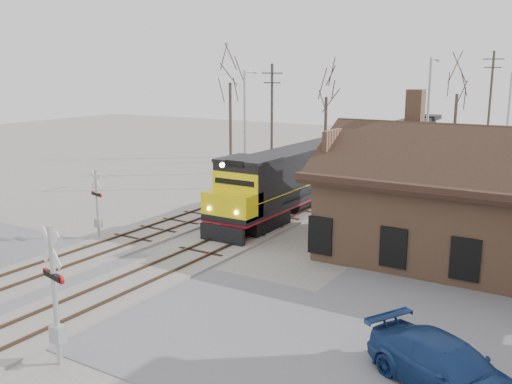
% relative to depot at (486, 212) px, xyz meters
% --- Properties ---
extents(ground, '(140.00, 140.00, 0.00)m').
position_rel_depot_xyz_m(ground, '(-11.99, -12.00, -2.41)').
color(ground, '#9F9A90').
rests_on(ground, ground).
extents(road, '(60.00, 9.00, 0.03)m').
position_rel_depot_xyz_m(road, '(-11.99, -12.00, -2.39)').
color(road, slate).
rests_on(road, ground).
extents(track_main, '(3.40, 90.00, 0.24)m').
position_rel_depot_xyz_m(track_main, '(-11.99, 3.00, -2.34)').
color(track_main, '#9F9A90').
rests_on(track_main, ground).
extents(track_siding, '(3.40, 90.00, 0.24)m').
position_rel_depot_xyz_m(track_siding, '(-16.49, 3.00, -2.34)').
color(track_siding, '#9F9A90').
rests_on(track_siding, ground).
extents(depot, '(15.20, 9.31, 7.90)m').
position_rel_depot_xyz_m(depot, '(0.00, 0.00, 0.00)').
color(depot, '#8F664A').
rests_on(depot, ground).
extents(locomotive_lead, '(2.85, 19.11, 4.24)m').
position_rel_depot_xyz_m(locomotive_lead, '(-11.99, 4.79, -0.18)').
color(locomotive_lead, black).
rests_on(locomotive_lead, ground).
extents(locomotive_trailing, '(2.85, 19.11, 4.01)m').
position_rel_depot_xyz_m(locomotive_trailing, '(-11.99, 24.18, -0.18)').
color(locomotive_trailing, black).
rests_on(locomotive_trailing, ground).
extents(crossbuck_near, '(1.24, 0.37, 4.40)m').
position_rel_depot_xyz_m(crossbuck_near, '(-9.20, -16.84, -0.36)').
color(crossbuck_near, '#A5A8AD').
rests_on(crossbuck_near, ground).
extents(crossbuck_far, '(1.04, 0.36, 3.70)m').
position_rel_depot_xyz_m(crossbuck_far, '(-18.30, -6.66, -0.65)').
color(crossbuck_far, '#A5A8AD').
rests_on(crossbuck_far, ground).
extents(parked_car, '(5.48, 4.24, 1.48)m').
position_rel_depot_xyz_m(parked_car, '(1.29, -12.22, -1.67)').
color(parked_car, navy).
rests_on(parked_car, ground).
extents(streetlight_a, '(0.25, 2.04, 8.81)m').
position_rel_depot_xyz_m(streetlight_a, '(-18.78, 8.77, 2.53)').
color(streetlight_a, '#A5A8AD').
rests_on(streetlight_a, ground).
extents(streetlight_b, '(0.25, 2.04, 9.65)m').
position_rel_depot_xyz_m(streetlight_b, '(-5.66, 10.35, 2.96)').
color(streetlight_b, '#A5A8AD').
rests_on(streetlight_b, ground).
extents(streetlight_c, '(0.25, 2.04, 8.64)m').
position_rel_depot_xyz_m(streetlight_c, '(-2.83, 24.94, 2.45)').
color(streetlight_c, '#A5A8AD').
rests_on(streetlight_c, ground).
extents(utility_pole_a, '(2.00, 0.24, 9.38)m').
position_rel_depot_xyz_m(utility_pole_a, '(-20.24, 15.20, 2.50)').
color(utility_pole_a, '#382D23').
rests_on(utility_pole_a, ground).
extents(utility_pole_b, '(2.00, 0.24, 10.68)m').
position_rel_depot_xyz_m(utility_pole_b, '(-5.83, 33.56, 3.17)').
color(utility_pole_b, '#382D23').
rests_on(utility_pole_b, ground).
extents(tree_a, '(5.06, 5.06, 12.39)m').
position_rel_depot_xyz_m(tree_a, '(-28.48, 21.01, 6.42)').
color(tree_a, '#382D23').
rests_on(tree_a, ground).
extents(tree_b, '(4.20, 4.20, 10.28)m').
position_rel_depot_xyz_m(tree_b, '(-19.07, 23.65, 4.91)').
color(tree_b, '#382D23').
rests_on(tree_b, ground).
extents(tree_c, '(4.31, 4.31, 10.55)m').
position_rel_depot_xyz_m(tree_c, '(-9.02, 33.44, 5.10)').
color(tree_c, '#382D23').
rests_on(tree_c, ground).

